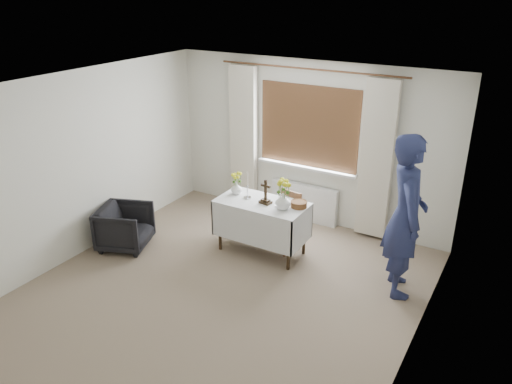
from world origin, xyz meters
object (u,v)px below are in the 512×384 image
Objects in this scene: person at (406,216)px; wooden_chair at (283,221)px; armchair at (125,227)px; flower_vase_right at (283,201)px; wooden_cross at (266,192)px; altar_table at (262,227)px; flower_vase_left at (237,188)px.

wooden_chair is at bearing 59.01° from person.
armchair is 2.31m from flower_vase_right.
wooden_cross is at bearing -85.36° from armchair.
person is (1.91, 0.04, 0.62)m from altar_table.
flower_vase_right is (-1.56, -0.09, -0.13)m from person.
flower_vase_right reaches higher than wooden_chair.
flower_vase_right is at bearing -52.95° from wooden_chair.
person is at bearing 3.35° from flower_vase_right.
person reaches higher than flower_vase_right.
altar_table is at bearing -177.08° from wooden_cross.
armchair is at bearing -158.86° from flower_vase_right.
flower_vase_left reaches higher than armchair.
person is at bearing 10.67° from wooden_cross.
armchair is at bearing -145.43° from wooden_cross.
wooden_cross reaches higher than flower_vase_left.
person reaches higher than armchair.
wooden_cross is at bearing -6.32° from altar_table.
flower_vase_right is (0.29, -0.05, -0.06)m from wooden_cross.
person is at bearing -96.85° from armchair.
wooden_chair reaches higher than armchair.
person is 11.94× the size of flower_vase_left.
person reaches higher than wooden_cross.
altar_table is 0.60m from flower_vase_right.
wooden_cross is 0.53m from flower_vase_left.
person is (1.70, -0.20, 0.58)m from wooden_chair.
flower_vase_left is (-0.45, 0.08, 0.46)m from altar_table.
wooden_cross is (-0.15, -0.24, 0.51)m from wooden_chair.
person is 2.37m from flower_vase_left.
armchair is at bearing -138.70° from wooden_chair.
flower_vase_left is 0.77× the size of flower_vase_right.
armchair is at bearing -153.74° from altar_table.
wooden_cross is at bearing -9.07° from flower_vase_left.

